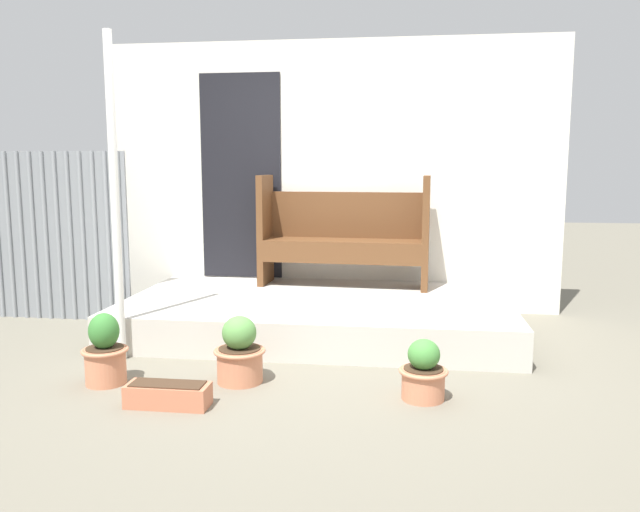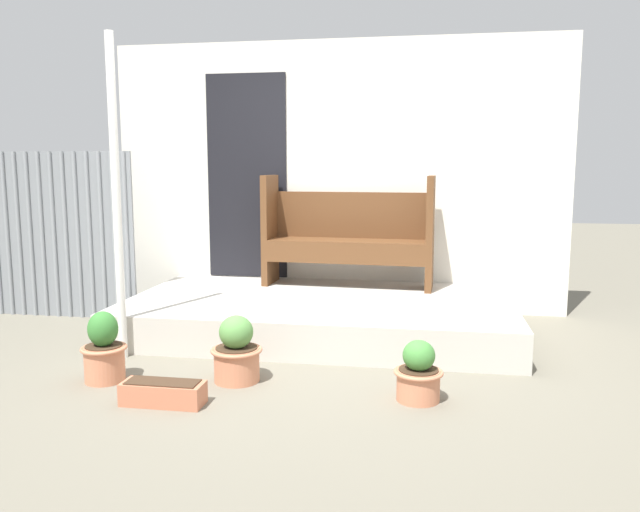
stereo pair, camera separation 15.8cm
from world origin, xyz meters
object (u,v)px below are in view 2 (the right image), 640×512
Objects in this scene: flower_pot_left at (104,351)px; support_post at (116,200)px; bench at (348,231)px; flower_pot_right at (418,374)px; planter_box_rect at (163,393)px; flower_pot_middle at (237,353)px.

support_post is at bearing 104.20° from flower_pot_left.
bench is 4.24× the size of flower_pot_right.
bench is 2.55m from flower_pot_left.
planter_box_rect is at bearing -105.83° from bench.
bench is at bearing 46.38° from support_post.
support_post is 4.73× the size of planter_box_rect.
flower_pot_left reaches higher than flower_pot_middle.
flower_pot_left is 1.06× the size of flower_pot_middle.
bench reaches higher than flower_pot_middle.
flower_pot_right is 0.76× the size of planter_box_rect.
flower_pot_middle is at bearing -20.21° from support_post.
planter_box_rect is at bearing -167.99° from flower_pot_right.
flower_pot_left is 0.87m from flower_pot_middle.
support_post is 1.53m from planter_box_rect.
planter_box_rect is (0.68, -0.83, -1.10)m from support_post.
support_post is 1.47× the size of bench.
planter_box_rect is at bearing -50.87° from support_post.
bench is (1.49, 1.56, -0.36)m from support_post.
support_post is 5.28× the size of flower_pot_middle.
flower_pot_middle is (0.99, -0.36, -0.98)m from support_post.
flower_pot_left is at bearing -120.33° from bench.
bench reaches higher than flower_pot_left.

